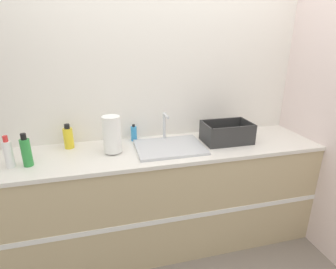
# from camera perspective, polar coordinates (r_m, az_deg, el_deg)

# --- Properties ---
(ground_plane) EXTENTS (12.00, 12.00, 0.00)m
(ground_plane) POSITION_cam_1_polar(r_m,az_deg,el_deg) (2.38, 1.47, -26.31)
(ground_plane) COLOR slate
(wall_back) EXTENTS (4.91, 0.06, 2.60)m
(wall_back) POSITION_cam_1_polar(r_m,az_deg,el_deg) (2.29, -2.46, 9.34)
(wall_back) COLOR silver
(wall_back) RESTS_ON ground_plane
(wall_right) EXTENTS (0.06, 2.59, 2.60)m
(wall_right) POSITION_cam_1_polar(r_m,az_deg,el_deg) (2.60, 28.53, 8.22)
(wall_right) COLOR silver
(wall_right) RESTS_ON ground_plane
(counter_cabinet) EXTENTS (2.53, 0.62, 0.91)m
(counter_cabinet) POSITION_cam_1_polar(r_m,az_deg,el_deg) (2.31, -0.44, -13.27)
(counter_cabinet) COLOR tan
(counter_cabinet) RESTS_ON ground_plane
(sink) EXTENTS (0.53, 0.41, 0.25)m
(sink) POSITION_cam_1_polar(r_m,az_deg,el_deg) (2.08, 0.32, -2.52)
(sink) COLOR silver
(sink) RESTS_ON counter_cabinet
(paper_towel_roll) EXTENTS (0.13, 0.13, 0.29)m
(paper_towel_roll) POSITION_cam_1_polar(r_m,az_deg,el_deg) (2.00, -12.09, -0.01)
(paper_towel_roll) COLOR #4C4C51
(paper_towel_roll) RESTS_ON counter_cabinet
(dish_rack) EXTENTS (0.39, 0.26, 0.17)m
(dish_rack) POSITION_cam_1_polar(r_m,az_deg,el_deg) (2.25, 12.63, -0.02)
(dish_rack) COLOR #2D2D2D
(dish_rack) RESTS_ON counter_cabinet
(bottle_white_spray) EXTENTS (0.06, 0.06, 0.22)m
(bottle_white_spray) POSITION_cam_1_polar(r_m,az_deg,el_deg) (2.05, -31.40, -3.55)
(bottle_white_spray) COLOR white
(bottle_white_spray) RESTS_ON counter_cabinet
(bottle_green) EXTENTS (0.06, 0.06, 0.23)m
(bottle_green) POSITION_cam_1_polar(r_m,az_deg,el_deg) (2.00, -28.46, -3.33)
(bottle_green) COLOR #2D8C3D
(bottle_green) RESTS_ON counter_cabinet
(bottle_yellow) EXTENTS (0.07, 0.07, 0.20)m
(bottle_yellow) POSITION_cam_1_polar(r_m,az_deg,el_deg) (2.21, -20.86, -0.62)
(bottle_yellow) COLOR yellow
(bottle_yellow) RESTS_ON counter_cabinet
(soap_dispenser) EXTENTS (0.05, 0.05, 0.14)m
(soap_dispenser) POSITION_cam_1_polar(r_m,az_deg,el_deg) (2.24, -7.45, 0.24)
(soap_dispenser) COLOR #338CCC
(soap_dispenser) RESTS_ON counter_cabinet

